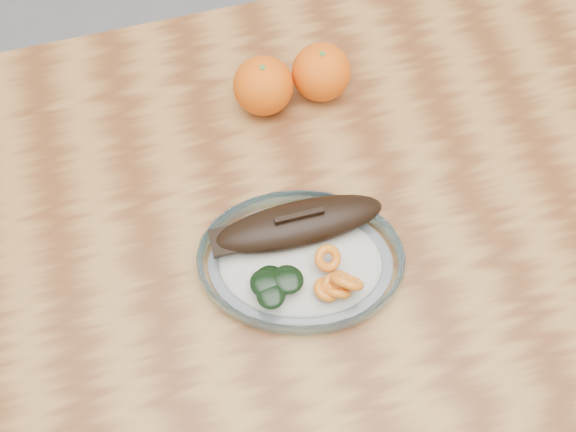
# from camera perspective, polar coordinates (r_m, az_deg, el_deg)

# --- Properties ---
(ground) EXTENTS (3.00, 3.00, 0.00)m
(ground) POSITION_cam_1_polar(r_m,az_deg,el_deg) (1.61, 1.54, -12.99)
(ground) COLOR slate
(ground) RESTS_ON ground
(dining_table) EXTENTS (1.20, 0.80, 0.75)m
(dining_table) POSITION_cam_1_polar(r_m,az_deg,el_deg) (0.98, 2.45, -4.51)
(dining_table) COLOR brown
(dining_table) RESTS_ON ground
(plated_meal) EXTENTS (0.55, 0.55, 0.08)m
(plated_meal) POSITION_cam_1_polar(r_m,az_deg,el_deg) (0.86, 1.01, -3.41)
(plated_meal) COLOR white
(plated_meal) RESTS_ON dining_table
(orange_left) EXTENTS (0.08, 0.08, 0.08)m
(orange_left) POSITION_cam_1_polar(r_m,az_deg,el_deg) (0.96, -1.97, 10.25)
(orange_left) COLOR #EB3B04
(orange_left) RESTS_ON dining_table
(orange_right) EXTENTS (0.08, 0.08, 0.08)m
(orange_right) POSITION_cam_1_polar(r_m,az_deg,el_deg) (0.98, 2.65, 11.29)
(orange_right) COLOR #EB3B04
(orange_right) RESTS_ON dining_table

